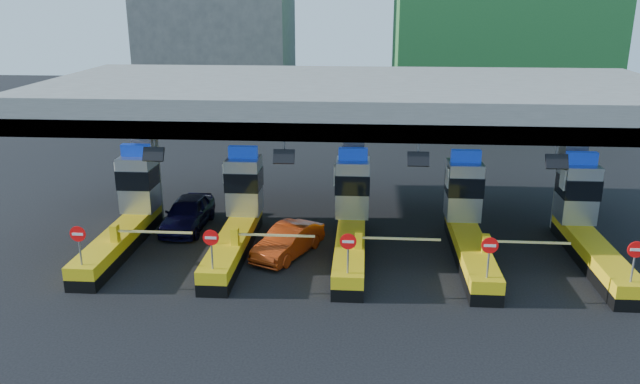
{
  "coord_description": "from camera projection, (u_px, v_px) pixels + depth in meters",
  "views": [
    {
      "loc": [
        0.53,
        -25.4,
        10.64
      ],
      "look_at": [
        -1.36,
        0.0,
        2.62
      ],
      "focal_mm": 35.0,
      "sensor_mm": 36.0,
      "label": 1
    }
  ],
  "objects": [
    {
      "name": "toll_lane_far_left",
      "position": [
        129.0,
        212.0,
        27.95
      ],
      "size": [
        4.43,
        8.0,
        4.16
      ],
      "color": "black",
      "rests_on": "ground"
    },
    {
      "name": "toll_canopy",
      "position": [
        354.0,
        100.0,
        28.28
      ],
      "size": [
        28.0,
        12.09,
        7.0
      ],
      "color": "slate",
      "rests_on": "ground"
    },
    {
      "name": "bg_building_concrete",
      "position": [
        217.0,
        14.0,
        59.92
      ],
      "size": [
        14.0,
        10.0,
        18.0
      ],
      "primitive_type": "cube",
      "color": "#4C4C49",
      "rests_on": "ground"
    },
    {
      "name": "toll_lane_right",
      "position": [
        467.0,
        220.0,
        26.88
      ],
      "size": [
        4.43,
        8.0,
        4.16
      ],
      "color": "black",
      "rests_on": "ground"
    },
    {
      "name": "toll_lane_far_right",
      "position": [
        586.0,
        223.0,
        26.53
      ],
      "size": [
        4.43,
        8.0,
        4.16
      ],
      "color": "black",
      "rests_on": "ground"
    },
    {
      "name": "red_car",
      "position": [
        288.0,
        241.0,
        26.59
      ],
      "size": [
        2.95,
        4.23,
        1.32
      ],
      "primitive_type": "imported",
      "rotation": [
        0.0,
        0.0,
        -0.43
      ],
      "color": "#902A0B",
      "rests_on": "ground"
    },
    {
      "name": "ground",
      "position": [
        351.0,
        250.0,
        27.39
      ],
      "size": [
        120.0,
        120.0,
        0.0
      ],
      "primitive_type": "plane",
      "color": "black",
      "rests_on": "ground"
    },
    {
      "name": "toll_lane_center",
      "position": [
        351.0,
        218.0,
        27.24
      ],
      "size": [
        4.43,
        8.0,
        4.16
      ],
      "color": "black",
      "rests_on": "ground"
    },
    {
      "name": "toll_lane_left",
      "position": [
        239.0,
        215.0,
        27.59
      ],
      "size": [
        4.43,
        8.0,
        4.16
      ],
      "color": "black",
      "rests_on": "ground"
    },
    {
      "name": "van",
      "position": [
        188.0,
        213.0,
        29.69
      ],
      "size": [
        1.89,
        4.54,
        1.54
      ],
      "primitive_type": "imported",
      "rotation": [
        0.0,
        0.0,
        -0.02
      ],
      "color": "black",
      "rests_on": "ground"
    }
  ]
}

